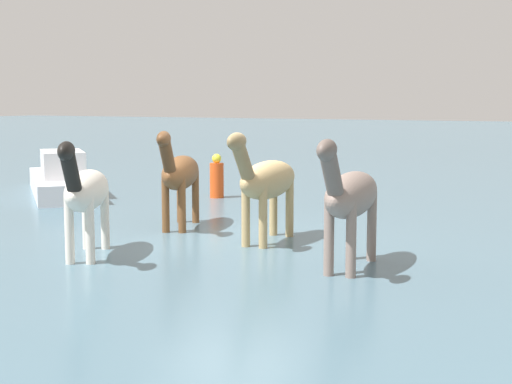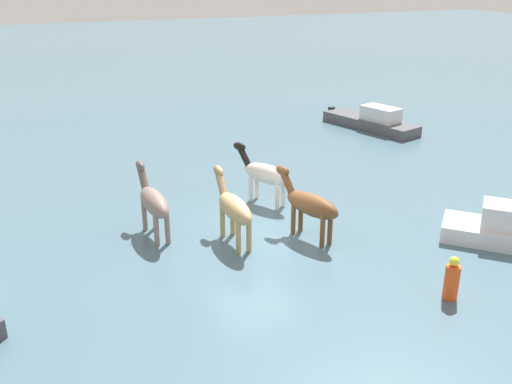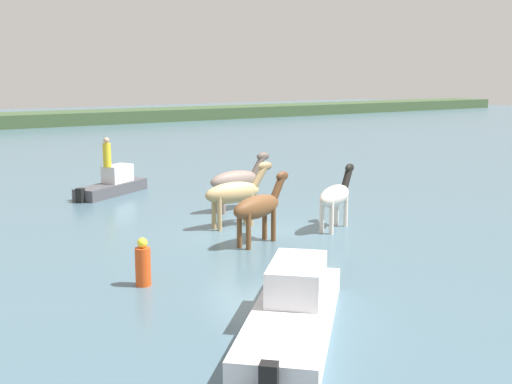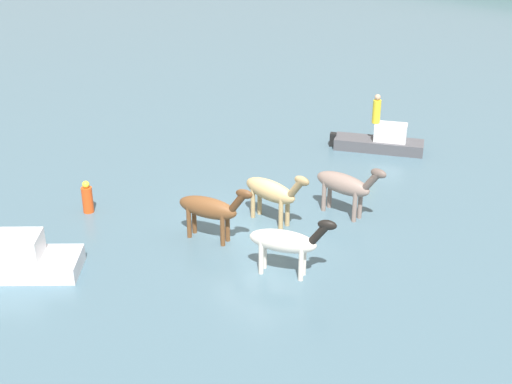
{
  "view_description": "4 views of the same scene",
  "coord_description": "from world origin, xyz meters",
  "px_view_note": "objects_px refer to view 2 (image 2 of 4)",
  "views": [
    {
      "loc": [
        11.73,
        6.4,
        2.55
      ],
      "look_at": [
        0.55,
        0.8,
        0.99
      ],
      "focal_mm": 52.49,
      "sensor_mm": 36.0,
      "label": 1
    },
    {
      "loc": [
        -14.34,
        5.88,
        7.56
      ],
      "look_at": [
        0.81,
        -0.42,
        1.09
      ],
      "focal_mm": 39.98,
      "sensor_mm": 36.0,
      "label": 2
    },
    {
      "loc": [
        -10.94,
        -16.59,
        4.85
      ],
      "look_at": [
        0.69,
        0.68,
        1.04
      ],
      "focal_mm": 45.64,
      "sensor_mm": 36.0,
      "label": 3
    },
    {
      "loc": [
        13.67,
        -14.07,
        10.84
      ],
      "look_at": [
        -0.67,
        0.47,
        0.97
      ],
      "focal_mm": 49.05,
      "sensor_mm": 36.0,
      "label": 4
    }
  ],
  "objects_px": {
    "horse_pinto_flank": "(153,201)",
    "buoy_channel_marker": "(452,280)",
    "horse_lead": "(234,208)",
    "horse_dark_mare": "(310,204)",
    "horse_dun_straggler": "(265,174)",
    "boat_skiff_near": "(372,122)"
  },
  "relations": [
    {
      "from": "horse_lead",
      "to": "buoy_channel_marker",
      "type": "distance_m",
      "value": 6.24
    },
    {
      "from": "horse_dun_straggler",
      "to": "horse_pinto_flank",
      "type": "bearing_deg",
      "value": 78.32
    },
    {
      "from": "horse_dun_straggler",
      "to": "boat_skiff_near",
      "type": "xyz_separation_m",
      "value": [
        6.88,
        -8.85,
        -0.75
      ]
    },
    {
      "from": "horse_lead",
      "to": "horse_dark_mare",
      "type": "distance_m",
      "value": 2.24
    },
    {
      "from": "horse_dun_straggler",
      "to": "horse_dark_mare",
      "type": "relative_size",
      "value": 0.95
    },
    {
      "from": "horse_pinto_flank",
      "to": "buoy_channel_marker",
      "type": "height_order",
      "value": "horse_pinto_flank"
    },
    {
      "from": "horse_dun_straggler",
      "to": "boat_skiff_near",
      "type": "distance_m",
      "value": 11.23
    },
    {
      "from": "horse_pinto_flank",
      "to": "buoy_channel_marker",
      "type": "bearing_deg",
      "value": -140.98
    },
    {
      "from": "boat_skiff_near",
      "to": "buoy_channel_marker",
      "type": "relative_size",
      "value": 4.76
    },
    {
      "from": "horse_lead",
      "to": "horse_dark_mare",
      "type": "xyz_separation_m",
      "value": [
        -0.56,
        -2.17,
        -0.02
      ]
    },
    {
      "from": "horse_lead",
      "to": "horse_dark_mare",
      "type": "bearing_deg",
      "value": -106.63
    },
    {
      "from": "horse_pinto_flank",
      "to": "horse_dun_straggler",
      "type": "bearing_deg",
      "value": -79.05
    },
    {
      "from": "horse_dun_straggler",
      "to": "horse_dark_mare",
      "type": "height_order",
      "value": "horse_dark_mare"
    },
    {
      "from": "horse_dark_mare",
      "to": "buoy_channel_marker",
      "type": "xyz_separation_m",
      "value": [
        -4.34,
        -1.63,
        -0.58
      ]
    },
    {
      "from": "boat_skiff_near",
      "to": "buoy_channel_marker",
      "type": "distance_m",
      "value": 15.89
    },
    {
      "from": "horse_dun_straggler",
      "to": "horse_pinto_flank",
      "type": "height_order",
      "value": "horse_pinto_flank"
    },
    {
      "from": "boat_skiff_near",
      "to": "horse_pinto_flank",
      "type": "bearing_deg",
      "value": -74.9
    },
    {
      "from": "horse_lead",
      "to": "boat_skiff_near",
      "type": "bearing_deg",
      "value": -51.49
    },
    {
      "from": "boat_skiff_near",
      "to": "horse_dark_mare",
      "type": "bearing_deg",
      "value": -57.94
    },
    {
      "from": "horse_dark_mare",
      "to": "buoy_channel_marker",
      "type": "relative_size",
      "value": 2.21
    },
    {
      "from": "horse_pinto_flank",
      "to": "buoy_channel_marker",
      "type": "distance_m",
      "value": 8.59
    },
    {
      "from": "horse_lead",
      "to": "horse_dark_mare",
      "type": "relative_size",
      "value": 1.03
    }
  ]
}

